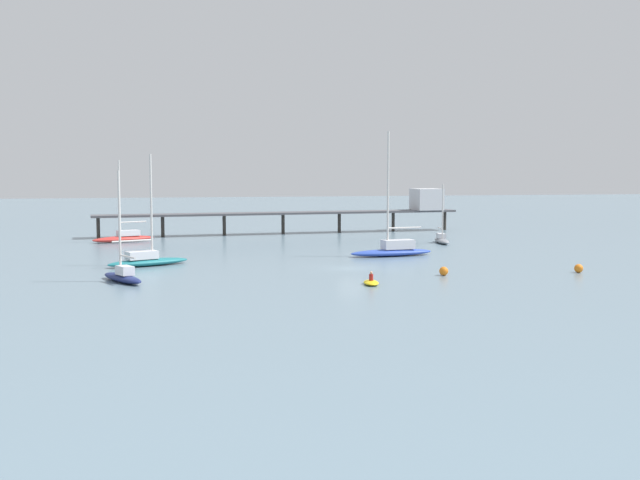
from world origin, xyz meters
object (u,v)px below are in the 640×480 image
sailboat_gray (442,239)px  mooring_buoy_near (579,268)px  sailboat_blue (393,249)px  sailboat_teal (147,259)px  sailboat_navy (123,274)px  sailboat_red (124,237)px  pier (352,207)px  dinghy_yellow (371,282)px  mooring_buoy_far (444,271)px

sailboat_gray → mooring_buoy_near: bearing=-86.1°
sailboat_blue → sailboat_teal: (-27.01, -3.35, -0.13)m
sailboat_navy → sailboat_red: size_ratio=0.88×
sailboat_blue → sailboat_red: bearing=142.0°
pier → dinghy_yellow: size_ratio=19.26×
sailboat_teal → mooring_buoy_near: 42.26m
sailboat_gray → sailboat_teal: bearing=-156.3°
sailboat_blue → sailboat_teal: sailboat_blue is taller
sailboat_gray → pier: bearing=109.9°
sailboat_navy → sailboat_blue: sailboat_blue is taller
sailboat_blue → mooring_buoy_far: (-0.23, -16.36, -0.42)m
sailboat_blue → mooring_buoy_near: bearing=-52.9°
sailboat_blue → mooring_buoy_far: 16.36m
sailboat_navy → mooring_buoy_far: (28.67, -1.94, -0.25)m
sailboat_teal → sailboat_red: bearing=97.0°
mooring_buoy_far → sailboat_teal: bearing=154.1°
sailboat_navy → sailboat_gray: (39.77, 27.72, -0.09)m
sailboat_red → dinghy_yellow: size_ratio=3.78×
sailboat_blue → sailboat_teal: 27.21m
pier → mooring_buoy_near: size_ratio=67.61×
pier → sailboat_red: bearing=-164.5°
sailboat_teal → mooring_buoy_near: sailboat_teal is taller
sailboat_navy → mooring_buoy_near: sailboat_navy is taller
sailboat_gray → sailboat_teal: 41.37m
sailboat_teal → dinghy_yellow: (18.74, -16.98, -0.50)m
mooring_buoy_far → sailboat_blue: bearing=89.2°
pier → sailboat_blue: (-3.69, -33.14, -3.10)m
pier → mooring_buoy_near: (9.26, -50.26, -3.52)m
pier → sailboat_gray: (7.18, -19.84, -3.35)m
sailboat_gray → dinghy_yellow: 38.69m
sailboat_red → dinghy_yellow: bearing=-63.4°
pier → mooring_buoy_far: 49.77m
sailboat_navy → sailboat_gray: size_ratio=1.24×
sailboat_navy → mooring_buoy_far: sailboat_navy is taller
sailboat_teal → sailboat_blue: bearing=7.1°
dinghy_yellow → mooring_buoy_far: (8.03, 3.97, 0.21)m
dinghy_yellow → mooring_buoy_far: bearing=26.3°
sailboat_navy → sailboat_red: (-1.44, 38.13, 0.03)m
sailboat_gray → mooring_buoy_far: 31.67m
sailboat_navy → mooring_buoy_near: size_ratio=11.67×
sailboat_blue → mooring_buoy_near: size_ratio=16.83×
sailboat_navy → dinghy_yellow: 21.48m
sailboat_teal → pier: bearing=49.9°
sailboat_red → mooring_buoy_far: (30.11, -40.07, -0.28)m
mooring_buoy_far → mooring_buoy_near: mooring_buoy_far is taller
sailboat_gray → sailboat_red: bearing=165.8°
sailboat_navy → sailboat_red: 38.15m
sailboat_red → sailboat_gray: sailboat_red is taller
pier → sailboat_navy: 57.75m
pier → sailboat_gray: sailboat_gray is taller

